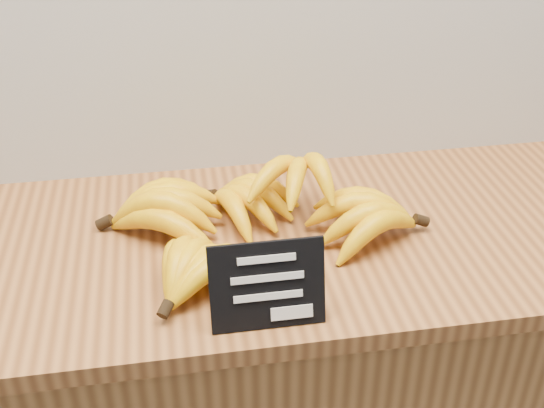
# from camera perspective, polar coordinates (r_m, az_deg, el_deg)

# --- Properties ---
(counter_top) EXTENTS (1.57, 0.54, 0.03)m
(counter_top) POSITION_cam_1_polar(r_m,az_deg,el_deg) (1.16, -0.41, -3.13)
(counter_top) COLOR #995F2F
(counter_top) RESTS_ON counter
(chalkboard_sign) EXTENTS (0.16, 0.04, 0.13)m
(chalkboard_sign) POSITION_cam_1_polar(r_m,az_deg,el_deg) (0.94, -0.38, -6.85)
(chalkboard_sign) COLOR black
(chalkboard_sign) RESTS_ON counter_top
(banana_pile) EXTENTS (0.54, 0.37, 0.11)m
(banana_pile) POSITION_cam_1_polar(r_m,az_deg,el_deg) (1.13, -1.67, -0.84)
(banana_pile) COLOR #EEB709
(banana_pile) RESTS_ON counter_top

